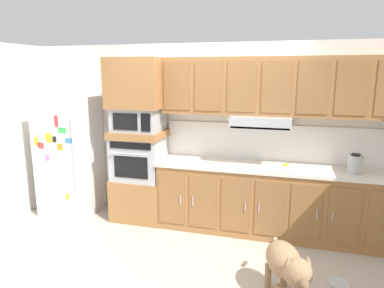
{
  "coord_description": "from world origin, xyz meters",
  "views": [
    {
      "loc": [
        1.07,
        -3.68,
        2.12
      ],
      "look_at": [
        -0.04,
        0.19,
        1.27
      ],
      "focal_mm": 32.48,
      "sensor_mm": 36.0,
      "label": 1
    }
  ],
  "objects_px": {
    "dog": "(286,264)",
    "refrigerator": "(70,155)",
    "dog_food_bowl": "(339,285)",
    "screwdriver": "(286,165)",
    "microwave": "(138,119)",
    "built_in_oven": "(140,158)",
    "electric_kettle": "(355,164)"
  },
  "relations": [
    {
      "from": "dog",
      "to": "refrigerator",
      "type": "bearing_deg",
      "value": -133.53
    },
    {
      "from": "refrigerator",
      "to": "dog_food_bowl",
      "type": "height_order",
      "value": "refrigerator"
    },
    {
      "from": "screwdriver",
      "to": "dog_food_bowl",
      "type": "relative_size",
      "value": 0.82
    },
    {
      "from": "dog",
      "to": "microwave",
      "type": "bearing_deg",
      "value": -144.88
    },
    {
      "from": "built_in_oven",
      "to": "electric_kettle",
      "type": "bearing_deg",
      "value": -0.96
    },
    {
      "from": "dog",
      "to": "dog_food_bowl",
      "type": "xyz_separation_m",
      "value": [
        0.52,
        0.38,
        -0.37
      ]
    },
    {
      "from": "screwdriver",
      "to": "electric_kettle",
      "type": "height_order",
      "value": "electric_kettle"
    },
    {
      "from": "built_in_oven",
      "to": "electric_kettle",
      "type": "relative_size",
      "value": 2.92
    },
    {
      "from": "microwave",
      "to": "dog",
      "type": "relative_size",
      "value": 0.71
    },
    {
      "from": "refrigerator",
      "to": "built_in_oven",
      "type": "relative_size",
      "value": 2.51
    },
    {
      "from": "electric_kettle",
      "to": "dog_food_bowl",
      "type": "xyz_separation_m",
      "value": [
        -0.21,
        -1.01,
        -1.0
      ]
    },
    {
      "from": "electric_kettle",
      "to": "dog_food_bowl",
      "type": "height_order",
      "value": "electric_kettle"
    },
    {
      "from": "screwdriver",
      "to": "dog",
      "type": "height_order",
      "value": "screwdriver"
    },
    {
      "from": "dog_food_bowl",
      "to": "screwdriver",
      "type": "bearing_deg",
      "value": 117.29
    },
    {
      "from": "refrigerator",
      "to": "dog_food_bowl",
      "type": "relative_size",
      "value": 8.8
    },
    {
      "from": "electric_kettle",
      "to": "dog",
      "type": "xyz_separation_m",
      "value": [
        -0.73,
        -1.39,
        -0.64
      ]
    },
    {
      "from": "screwdriver",
      "to": "electric_kettle",
      "type": "xyz_separation_m",
      "value": [
        0.79,
        -0.12,
        0.1
      ]
    },
    {
      "from": "built_in_oven",
      "to": "screwdriver",
      "type": "distance_m",
      "value": 2.03
    },
    {
      "from": "dog_food_bowl",
      "to": "refrigerator",
      "type": "bearing_deg",
      "value": 165.14
    },
    {
      "from": "electric_kettle",
      "to": "dog_food_bowl",
      "type": "bearing_deg",
      "value": -101.94
    },
    {
      "from": "screwdriver",
      "to": "electric_kettle",
      "type": "bearing_deg",
      "value": -8.4
    },
    {
      "from": "built_in_oven",
      "to": "microwave",
      "type": "relative_size",
      "value": 1.09
    },
    {
      "from": "screwdriver",
      "to": "electric_kettle",
      "type": "distance_m",
      "value": 0.81
    },
    {
      "from": "microwave",
      "to": "dog",
      "type": "distance_m",
      "value": 2.75
    },
    {
      "from": "refrigerator",
      "to": "built_in_oven",
      "type": "bearing_deg",
      "value": 3.49
    },
    {
      "from": "refrigerator",
      "to": "electric_kettle",
      "type": "xyz_separation_m",
      "value": [
        3.93,
        0.02,
        0.15
      ]
    },
    {
      "from": "dog",
      "to": "built_in_oven",
      "type": "bearing_deg",
      "value": -144.88
    },
    {
      "from": "dog_food_bowl",
      "to": "built_in_oven",
      "type": "bearing_deg",
      "value": 158.0
    },
    {
      "from": "refrigerator",
      "to": "screwdriver",
      "type": "xyz_separation_m",
      "value": [
        3.14,
        0.14,
        0.05
      ]
    },
    {
      "from": "screwdriver",
      "to": "dog_food_bowl",
      "type": "xyz_separation_m",
      "value": [
        0.58,
        -1.12,
        -0.9
      ]
    },
    {
      "from": "screwdriver",
      "to": "dog_food_bowl",
      "type": "bearing_deg",
      "value": -62.71
    },
    {
      "from": "microwave",
      "to": "electric_kettle",
      "type": "relative_size",
      "value": 2.68
    }
  ]
}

